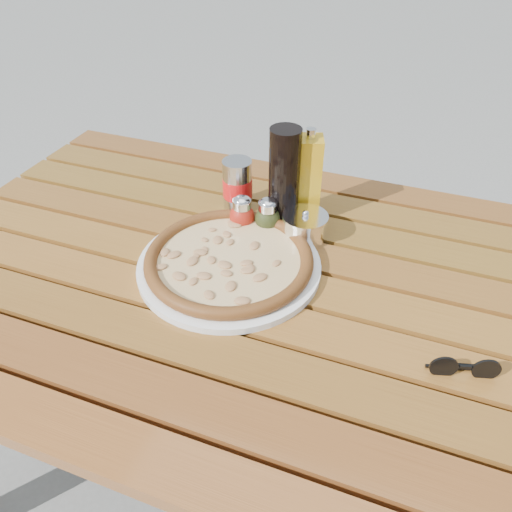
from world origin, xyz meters
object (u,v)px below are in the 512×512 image
(pizza, at_px, (229,259))
(soda_can, at_px, (238,186))
(olive_oil_cruet, at_px, (308,178))
(table, at_px, (253,302))
(plate, at_px, (229,265))
(parmesan_tin, at_px, (305,227))
(sunglasses, at_px, (464,368))
(dark_bottle, at_px, (284,178))
(oregano_shaker, at_px, (268,216))
(pepper_shaker, at_px, (242,214))

(pizza, xyz_separation_m, soda_can, (-0.07, 0.21, 0.04))
(olive_oil_cruet, bearing_deg, table, -99.53)
(plate, height_order, soda_can, soda_can)
(plate, xyz_separation_m, pizza, (0.00, 0.00, 0.02))
(table, distance_m, pizza, 0.11)
(pizza, distance_m, soda_can, 0.22)
(table, bearing_deg, parmesan_tin, 67.51)
(sunglasses, bearing_deg, dark_bottle, 126.70)
(sunglasses, bearing_deg, table, 148.43)
(oregano_shaker, height_order, olive_oil_cruet, olive_oil_cruet)
(parmesan_tin, bearing_deg, pizza, -127.04)
(plate, relative_size, soda_can, 3.00)
(table, distance_m, sunglasses, 0.42)
(pizza, bearing_deg, table, -1.53)
(oregano_shaker, distance_m, sunglasses, 0.49)
(pizza, distance_m, olive_oil_cruet, 0.26)
(sunglasses, bearing_deg, pepper_shaker, 136.32)
(soda_can, bearing_deg, oregano_shaker, -33.64)
(plate, height_order, dark_bottle, dark_bottle)
(table, relative_size, oregano_shaker, 17.07)
(dark_bottle, bearing_deg, parmesan_tin, -35.54)
(pepper_shaker, bearing_deg, pizza, -78.88)
(pizza, xyz_separation_m, oregano_shaker, (0.03, 0.15, 0.02))
(table, xyz_separation_m, dark_bottle, (-0.00, 0.19, 0.19))
(plate, bearing_deg, oregano_shaker, 79.22)
(oregano_shaker, bearing_deg, parmesan_tin, -0.23)
(soda_can, distance_m, sunglasses, 0.60)
(oregano_shaker, relative_size, olive_oil_cruet, 0.39)
(pepper_shaker, relative_size, parmesan_tin, 0.69)
(dark_bottle, bearing_deg, pepper_shaker, -143.54)
(oregano_shaker, distance_m, soda_can, 0.12)
(pizza, distance_m, sunglasses, 0.46)
(pepper_shaker, height_order, parmesan_tin, pepper_shaker)
(pepper_shaker, height_order, soda_can, soda_can)
(pizza, relative_size, oregano_shaker, 4.81)
(soda_can, bearing_deg, table, -61.18)
(table, xyz_separation_m, soda_can, (-0.12, 0.21, 0.13))
(table, relative_size, dark_bottle, 6.36)
(table, relative_size, olive_oil_cruet, 6.67)
(pizza, xyz_separation_m, sunglasses, (0.44, -0.11, -0.01))
(plate, xyz_separation_m, pepper_shaker, (-0.03, 0.14, 0.03))
(pepper_shaker, distance_m, soda_can, 0.09)
(olive_oil_cruet, bearing_deg, pizza, -110.92)
(oregano_shaker, bearing_deg, pepper_shaker, -169.22)
(sunglasses, bearing_deg, plate, 149.96)
(plate, xyz_separation_m, sunglasses, (0.44, -0.11, 0.01))
(pizza, height_order, sunglasses, sunglasses)
(parmesan_tin, bearing_deg, soda_can, 160.33)
(table, bearing_deg, pizza, 178.47)
(table, xyz_separation_m, sunglasses, (0.39, -0.11, 0.09))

